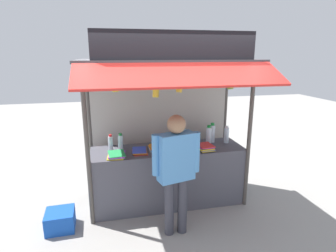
# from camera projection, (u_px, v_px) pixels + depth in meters

# --- Properties ---
(ground_plane) EXTENTS (20.00, 20.00, 0.00)m
(ground_plane) POSITION_uv_depth(u_px,v_px,m) (168.00, 201.00, 4.40)
(ground_plane) COLOR gray
(stall_counter) EXTENTS (2.28, 0.68, 0.89)m
(stall_counter) POSITION_uv_depth(u_px,v_px,m) (168.00, 176.00, 4.29)
(stall_counter) COLOR #4C4C56
(stall_counter) RESTS_ON ground
(stall_structure) EXTENTS (2.48, 1.61, 2.55)m
(stall_structure) POSITION_uv_depth(u_px,v_px,m) (166.00, 103.00, 4.15)
(stall_structure) COLOR #4C4742
(stall_structure) RESTS_ON ground
(water_bottle_center) EXTENTS (0.07, 0.07, 0.26)m
(water_bottle_center) POSITION_uv_depth(u_px,v_px,m) (121.00, 142.00, 4.08)
(water_bottle_center) COLOR silver
(water_bottle_center) RESTS_ON stall_counter
(water_bottle_back_left) EXTENTS (0.08, 0.08, 0.27)m
(water_bottle_back_left) POSITION_uv_depth(u_px,v_px,m) (226.00, 135.00, 4.42)
(water_bottle_back_left) COLOR silver
(water_bottle_back_left) RESTS_ON stall_counter
(water_bottle_mid_right) EXTENTS (0.09, 0.09, 0.32)m
(water_bottle_mid_right) POSITION_uv_depth(u_px,v_px,m) (212.00, 133.00, 4.45)
(water_bottle_mid_right) COLOR silver
(water_bottle_mid_right) RESTS_ON stall_counter
(water_bottle_back_right) EXTENTS (0.07, 0.07, 0.25)m
(water_bottle_back_right) POSITION_uv_depth(u_px,v_px,m) (111.00, 143.00, 4.06)
(water_bottle_back_right) COLOR silver
(water_bottle_back_right) RESTS_ON stall_counter
(water_bottle_right) EXTENTS (0.07, 0.07, 0.26)m
(water_bottle_right) POSITION_uv_depth(u_px,v_px,m) (184.00, 135.00, 4.44)
(water_bottle_right) COLOR silver
(water_bottle_right) RESTS_ON stall_counter
(water_bottle_front_left) EXTENTS (0.09, 0.09, 0.31)m
(water_bottle_front_left) POSITION_uv_depth(u_px,v_px,m) (209.00, 135.00, 4.34)
(water_bottle_front_left) COLOR silver
(water_bottle_front_left) RESTS_ON stall_counter
(magazine_stack_far_right) EXTENTS (0.25, 0.28, 0.05)m
(magazine_stack_far_right) POSITION_uv_depth(u_px,v_px,m) (157.00, 148.00, 4.14)
(magazine_stack_far_right) COLOR white
(magazine_stack_far_right) RESTS_ON stall_counter
(magazine_stack_rear_center) EXTENTS (0.23, 0.30, 0.04)m
(magazine_stack_rear_center) POSITION_uv_depth(u_px,v_px,m) (140.00, 151.00, 4.00)
(magazine_stack_rear_center) COLOR red
(magazine_stack_rear_center) RESTS_ON stall_counter
(magazine_stack_left) EXTENTS (0.23, 0.28, 0.08)m
(magazine_stack_left) POSITION_uv_depth(u_px,v_px,m) (205.00, 147.00, 4.11)
(magazine_stack_left) COLOR black
(magazine_stack_left) RESTS_ON stall_counter
(magazine_stack_far_left) EXTENTS (0.27, 0.33, 0.05)m
(magazine_stack_far_left) POSITION_uv_depth(u_px,v_px,m) (116.00, 155.00, 3.84)
(magazine_stack_far_left) COLOR yellow
(magazine_stack_far_left) RESTS_ON stall_counter
(banana_bunch_leftmost) EXTENTS (0.10, 0.10, 0.33)m
(banana_bunch_leftmost) POSITION_uv_depth(u_px,v_px,m) (156.00, 91.00, 3.47)
(banana_bunch_leftmost) COLOR #332D23
(banana_bunch_inner_left) EXTENTS (0.11, 0.11, 0.26)m
(banana_bunch_inner_left) POSITION_uv_depth(u_px,v_px,m) (230.00, 84.00, 3.67)
(banana_bunch_inner_left) COLOR #332D23
(banana_bunch_inner_right) EXTENTS (0.11, 0.11, 0.25)m
(banana_bunch_inner_right) POSITION_uv_depth(u_px,v_px,m) (115.00, 86.00, 3.35)
(banana_bunch_inner_right) COLOR #332D23
(banana_bunch_rightmost) EXTENTS (0.11, 0.11, 0.28)m
(banana_bunch_rightmost) POSITION_uv_depth(u_px,v_px,m) (179.00, 86.00, 3.53)
(banana_bunch_rightmost) COLOR #332D23
(vendor_person) EXTENTS (0.60, 0.29, 1.58)m
(vendor_person) POSITION_uv_depth(u_px,v_px,m) (176.00, 165.00, 3.40)
(vendor_person) COLOR #383842
(vendor_person) RESTS_ON ground
(plastic_crate) EXTENTS (0.38, 0.38, 0.26)m
(plastic_crate) POSITION_uv_depth(u_px,v_px,m) (60.00, 220.00, 3.69)
(plastic_crate) COLOR #194CB2
(plastic_crate) RESTS_ON ground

